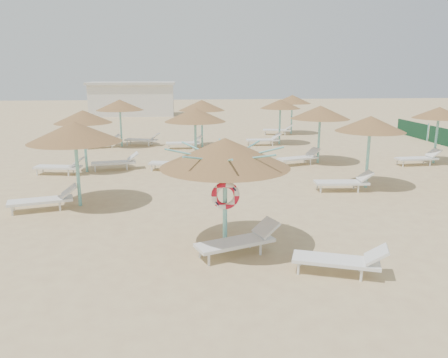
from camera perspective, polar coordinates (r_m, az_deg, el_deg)
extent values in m
plane|color=tan|center=(10.58, 2.42, -9.59)|extent=(120.00, 120.00, 0.00)
cylinder|color=#75CBC5|center=(10.41, 0.13, -3.28)|extent=(0.11, 0.11, 2.29)
cone|color=#96643C|center=(10.11, 0.13, 3.48)|extent=(3.05, 3.05, 0.69)
cylinder|color=#75CBC5|center=(10.16, 0.13, 2.08)|extent=(0.20, 0.20, 0.12)
cylinder|color=#75CBC5|center=(10.22, 4.05, 3.27)|extent=(1.38, 0.04, 0.35)
cylinder|color=#75CBC5|center=(10.67, 2.51, 3.74)|extent=(1.01, 1.01, 0.35)
cylinder|color=#75CBC5|center=(10.81, -0.25, 3.89)|extent=(0.04, 1.38, 0.35)
cylinder|color=#75CBC5|center=(10.57, -2.83, 3.65)|extent=(1.01, 1.01, 0.35)
cylinder|color=#75CBC5|center=(10.07, -3.84, 3.13)|extent=(1.38, 0.04, 0.35)
cylinder|color=#75CBC5|center=(9.60, -2.51, 2.61)|extent=(1.01, 1.01, 0.35)
cylinder|color=#75CBC5|center=(9.44, 0.57, 2.43)|extent=(0.04, 1.38, 0.35)
cylinder|color=#75CBC5|center=(9.70, 3.35, 2.72)|extent=(1.01, 1.01, 0.35)
torus|color=red|center=(10.24, 0.19, -2.17)|extent=(0.68, 0.15, 0.68)
cylinder|color=white|center=(9.86, -1.99, -10.52)|extent=(0.06, 0.06, 0.28)
cylinder|color=white|center=(10.28, -3.15, -9.50)|extent=(0.06, 0.06, 0.28)
cylinder|color=white|center=(10.44, 4.78, -9.14)|extent=(0.06, 0.06, 0.28)
cylinder|color=white|center=(10.83, 3.41, -8.24)|extent=(0.06, 0.06, 0.28)
cube|color=white|center=(10.32, 1.46, -8.31)|extent=(1.98, 1.24, 0.08)
cube|color=white|center=(10.63, 5.50, -6.32)|extent=(0.66, 0.73, 0.36)
cylinder|color=white|center=(9.60, 9.68, -11.48)|extent=(0.06, 0.06, 0.27)
cylinder|color=white|center=(10.03, 9.91, -10.34)|extent=(0.06, 0.06, 0.27)
cylinder|color=white|center=(9.61, 17.49, -11.92)|extent=(0.06, 0.06, 0.27)
cylinder|color=white|center=(10.04, 17.35, -10.76)|extent=(0.06, 0.06, 0.27)
cube|color=white|center=(9.73, 14.37, -10.26)|extent=(1.90, 1.17, 0.08)
cube|color=white|center=(9.69, 19.29, -9.26)|extent=(0.63, 0.69, 0.35)
cylinder|color=#75CBC5|center=(14.59, -18.57, 1.01)|extent=(0.11, 0.11, 2.30)
cone|color=#96643C|center=(14.38, -18.95, 5.86)|extent=(2.88, 2.88, 0.65)
cylinder|color=#75CBC5|center=(14.42, -18.88, 4.88)|extent=(0.20, 0.20, 0.12)
cylinder|color=white|center=(14.57, -25.94, -3.81)|extent=(0.06, 0.06, 0.28)
cylinder|color=white|center=(15.05, -25.79, -3.27)|extent=(0.06, 0.06, 0.28)
cylinder|color=white|center=(14.49, -20.64, -3.38)|extent=(0.06, 0.06, 0.28)
cylinder|color=white|center=(14.97, -20.66, -2.85)|extent=(0.06, 0.06, 0.28)
cube|color=white|center=(14.70, -22.84, -2.62)|extent=(2.00, 1.09, 0.08)
cube|color=white|center=(14.62, -19.61, -1.44)|extent=(0.62, 0.70, 0.36)
cylinder|color=#75CBC5|center=(19.59, -17.68, 4.19)|extent=(0.11, 0.11, 2.30)
cone|color=#96643C|center=(19.43, -17.94, 7.76)|extent=(2.40, 2.40, 0.54)
cylinder|color=#75CBC5|center=(19.46, -17.89, 7.09)|extent=(0.20, 0.20, 0.12)
cylinder|color=white|center=(19.78, -23.23, 0.82)|extent=(0.06, 0.06, 0.28)
cylinder|color=white|center=(20.22, -22.59, 1.14)|extent=(0.06, 0.06, 0.28)
cylinder|color=white|center=(19.19, -19.66, 0.77)|extent=(0.06, 0.06, 0.28)
cylinder|color=white|center=(19.64, -19.08, 1.10)|extent=(0.06, 0.06, 0.28)
cube|color=white|center=(19.61, -20.88, 1.47)|extent=(1.98, 0.95, 0.08)
cube|color=white|center=(19.21, -18.65, 2.15)|extent=(0.58, 0.68, 0.36)
cylinder|color=white|center=(19.61, -16.49, 1.28)|extent=(0.06, 0.06, 0.28)
cylinder|color=white|center=(20.10, -16.50, 1.57)|extent=(0.06, 0.06, 0.28)
cylinder|color=white|center=(19.64, -12.56, 1.53)|extent=(0.06, 0.06, 0.28)
cylinder|color=white|center=(20.13, -12.66, 1.82)|extent=(0.06, 0.06, 0.28)
cube|color=white|center=(19.83, -14.22, 2.09)|extent=(1.98, 0.95, 0.08)
cube|color=white|center=(19.82, -11.81, 2.92)|extent=(0.58, 0.68, 0.36)
cylinder|color=#75CBC5|center=(25.92, -13.32, 6.67)|extent=(0.11, 0.11, 2.30)
cone|color=#96643C|center=(25.80, -13.47, 9.40)|extent=(2.67, 2.67, 0.60)
cylinder|color=#75CBC5|center=(25.82, -13.44, 8.87)|extent=(0.20, 0.20, 0.12)
cylinder|color=white|center=(25.49, -17.42, 4.00)|extent=(0.06, 0.06, 0.28)
cylinder|color=white|center=(25.98, -17.56, 4.16)|extent=(0.06, 0.06, 0.28)
cylinder|color=white|center=(25.67, -14.43, 4.26)|extent=(0.06, 0.06, 0.28)
cylinder|color=white|center=(26.16, -14.62, 4.42)|extent=(0.06, 0.06, 0.28)
cube|color=white|center=(25.81, -15.76, 4.63)|extent=(2.00, 1.18, 0.08)
cube|color=white|center=(25.90, -13.93, 5.31)|extent=(0.65, 0.72, 0.36)
cylinder|color=white|center=(26.33, -12.55, 4.60)|extent=(0.06, 0.06, 0.28)
cylinder|color=white|center=(26.78, -12.10, 4.77)|extent=(0.06, 0.06, 0.28)
cylinder|color=white|center=(25.80, -9.81, 4.54)|extent=(0.06, 0.06, 0.28)
cylinder|color=white|center=(26.25, -9.40, 4.72)|extent=(0.06, 0.06, 0.28)
cube|color=white|center=(26.21, -10.74, 5.04)|extent=(2.00, 1.18, 0.08)
cube|color=white|center=(25.85, -9.02, 5.53)|extent=(0.65, 0.72, 0.36)
cylinder|color=#75CBC5|center=(19.46, -3.74, 4.75)|extent=(0.11, 0.11, 2.30)
cone|color=#96643C|center=(19.31, -3.79, 8.39)|extent=(2.69, 2.69, 0.60)
cylinder|color=#75CBC5|center=(19.33, -3.78, 7.68)|extent=(0.20, 0.20, 0.12)
cylinder|color=white|center=(19.22, -9.41, 1.41)|extent=(0.06, 0.06, 0.28)
cylinder|color=white|center=(19.68, -9.01, 1.72)|extent=(0.06, 0.06, 0.28)
cylinder|color=white|center=(18.89, -5.47, 1.32)|extent=(0.06, 0.06, 0.28)
cylinder|color=white|center=(19.37, -5.16, 1.64)|extent=(0.06, 0.06, 0.28)
cube|color=white|center=(19.21, -6.93, 2.04)|extent=(1.99, 1.02, 0.08)
cube|color=white|center=(18.98, -4.46, 2.70)|extent=(0.60, 0.69, 0.36)
cylinder|color=#75CBC5|center=(25.03, -2.89, 6.78)|extent=(0.11, 0.11, 2.30)
cone|color=#96643C|center=(24.91, -2.93, 9.61)|extent=(2.61, 2.61, 0.59)
cylinder|color=#75CBC5|center=(24.93, -2.92, 9.06)|extent=(0.20, 0.20, 0.12)
cylinder|color=white|center=(24.48, -7.22, 4.14)|extent=(0.06, 0.06, 0.28)
cylinder|color=white|center=(24.97, -7.23, 4.33)|extent=(0.06, 0.06, 0.28)
cylinder|color=white|center=(24.53, -4.05, 4.23)|extent=(0.06, 0.06, 0.28)
cylinder|color=white|center=(25.02, -4.13, 4.42)|extent=(0.06, 0.06, 0.28)
cube|color=white|center=(24.72, -5.38, 4.70)|extent=(1.92, 0.68, 0.08)
cube|color=white|center=(24.73, -3.41, 5.31)|extent=(0.50, 0.62, 0.36)
cylinder|color=#75CBC5|center=(16.92, 18.26, 2.72)|extent=(0.11, 0.11, 2.30)
cone|color=#96643C|center=(16.75, 18.58, 6.86)|extent=(2.50, 2.50, 0.56)
cylinder|color=#75CBC5|center=(16.77, 18.52, 6.07)|extent=(0.20, 0.20, 0.12)
cylinder|color=white|center=(15.92, 12.52, -1.32)|extent=(0.06, 0.06, 0.28)
cylinder|color=white|center=(16.39, 12.11, -0.86)|extent=(0.06, 0.06, 0.28)
cylinder|color=white|center=(16.30, 17.13, -1.25)|extent=(0.06, 0.06, 0.28)
cylinder|color=white|center=(16.76, 16.60, -0.81)|extent=(0.06, 0.06, 0.28)
cube|color=white|center=(16.32, 15.07, -0.44)|extent=(1.94, 0.76, 0.08)
cube|color=white|center=(16.53, 17.95, 0.39)|extent=(0.53, 0.63, 0.36)
cylinder|color=#75CBC5|center=(21.06, 12.29, 5.15)|extent=(0.11, 0.11, 2.30)
cone|color=#96643C|center=(20.92, 12.47, 8.52)|extent=(2.72, 2.72, 0.61)
cylinder|color=#75CBC5|center=(20.94, 12.43, 7.86)|extent=(0.20, 0.20, 0.12)
cylinder|color=white|center=(19.91, 8.03, 1.90)|extent=(0.06, 0.06, 0.28)
cylinder|color=white|center=(20.33, 7.29, 2.16)|extent=(0.06, 0.06, 0.28)
cylinder|color=white|center=(20.64, 11.22, 2.19)|extent=(0.06, 0.06, 0.28)
cylinder|color=white|center=(21.04, 10.45, 2.44)|extent=(0.06, 0.06, 0.28)
cube|color=white|center=(20.51, 9.59, 2.70)|extent=(2.00, 1.18, 0.08)
cube|color=white|center=(20.94, 11.56, 3.50)|extent=(0.65, 0.72, 0.36)
cylinder|color=#75CBC5|center=(26.33, 7.30, 7.03)|extent=(0.11, 0.11, 2.30)
cone|color=#96643C|center=(26.22, 7.38, 9.70)|extent=(2.37, 2.37, 0.53)
cylinder|color=#75CBC5|center=(26.23, 7.36, 9.20)|extent=(0.20, 0.20, 0.12)
cylinder|color=white|center=(25.46, 3.38, 4.60)|extent=(0.06, 0.06, 0.28)
cylinder|color=white|center=(25.95, 3.20, 4.77)|extent=(0.06, 0.06, 0.28)
cylinder|color=white|center=(25.73, 6.36, 4.63)|extent=(0.06, 0.06, 0.28)
cylinder|color=white|center=(26.21, 6.12, 4.81)|extent=(0.06, 0.06, 0.28)
cube|color=white|center=(25.83, 5.05, 5.10)|extent=(1.91, 0.64, 0.08)
cube|color=white|center=(25.97, 6.91, 5.64)|extent=(0.49, 0.61, 0.36)
cylinder|color=#75CBC5|center=(22.80, 25.96, 4.72)|extent=(0.11, 0.11, 2.30)
cone|color=#96643C|center=(22.67, 26.29, 7.78)|extent=(2.35, 2.35, 0.53)
cylinder|color=#75CBC5|center=(22.69, 26.23, 7.21)|extent=(0.20, 0.20, 0.12)
cylinder|color=white|center=(21.43, 22.35, 1.83)|extent=(0.06, 0.06, 0.28)
cylinder|color=white|center=(21.84, 21.67, 2.10)|extent=(0.06, 0.06, 0.28)
cylinder|color=white|center=(22.17, 25.33, 1.91)|extent=(0.06, 0.06, 0.28)
cylinder|color=white|center=(22.57, 24.62, 2.17)|extent=(0.06, 0.06, 0.28)
cube|color=white|center=(22.03, 23.83, 2.47)|extent=(1.94, 0.74, 0.08)
cube|color=white|center=(22.46, 25.71, 3.10)|extent=(0.52, 0.63, 0.36)
cylinder|color=#75CBC5|center=(30.95, 8.82, 7.98)|extent=(0.11, 0.11, 2.30)
cone|color=#96643C|center=(30.86, 8.91, 10.26)|extent=(2.55, 2.55, 0.57)
cylinder|color=#75CBC5|center=(30.87, 8.89, 9.83)|extent=(0.20, 0.20, 0.12)
cylinder|color=white|center=(30.19, 5.40, 6.01)|extent=(0.06, 0.06, 0.28)
cylinder|color=white|center=(30.69, 5.43, 6.13)|extent=(0.06, 0.06, 0.28)
cylinder|color=white|center=(30.18, 7.97, 5.93)|extent=(0.06, 0.06, 0.28)
cylinder|color=white|center=(30.68, 7.96, 6.06)|extent=(0.06, 0.06, 0.28)
cube|color=white|center=(30.40, 6.94, 6.36)|extent=(1.99, 1.03, 0.08)
cube|color=white|center=(30.38, 8.56, 6.76)|extent=(0.61, 0.69, 0.36)
cube|color=silver|center=(44.93, -11.83, 10.06)|extent=(8.00, 4.00, 3.00)
cube|color=beige|center=(44.86, -11.94, 12.13)|extent=(8.40, 4.40, 0.25)
cube|color=#1C5536|center=(28.44, 27.19, 4.80)|extent=(0.08, 3.80, 1.00)
cube|color=#1C5536|center=(31.84, 23.34, 6.00)|extent=(0.08, 3.80, 1.00)
cylinder|color=#75CBC5|center=(30.20, 25.08, 5.56)|extent=(0.08, 0.08, 1.10)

